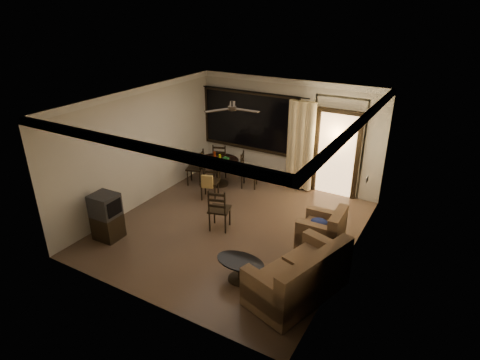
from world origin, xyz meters
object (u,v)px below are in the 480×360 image
Objects in this scene: dining_chair_north at (221,166)px; coffee_table at (240,267)px; dining_chair_west at (196,174)px; sofa at (300,278)px; tv_cabinet at (107,216)px; dining_table at (218,165)px; dining_chair_east at (249,177)px; dining_chair_south at (210,187)px; armchair at (323,232)px; side_chair at (220,217)px.

coffee_table is at bearing 107.51° from dining_chair_north.
sofa reaches higher than dining_chair_west.
sofa is at bearing 1.63° from tv_cabinet.
dining_table is at bearing 156.41° from sofa.
dining_chair_west is at bearing 93.42° from dining_chair_east.
dining_chair_east is at bearing 45.70° from dining_chair_south.
armchair is 0.86× the size of side_chair.
dining_table is 0.88m from dining_chair_east.
dining_chair_east is 1.20m from dining_chair_south.
sofa is at bearing -40.64° from dining_table.
dining_chair_south is 0.97× the size of side_chair.
dining_chair_west and dining_chair_north have the same top height.
dining_chair_south is 1.50m from side_chair.
dining_chair_west is 0.49× the size of sofa.
coffee_table is (1.75, -3.48, -0.02)m from dining_chair_east.
coffee_table is at bearing -65.89° from dining_chair_south.
side_chair reaches higher than armchair.
dining_table is 3.43m from tv_cabinet.
dining_chair_south is at bearing 135.70° from dining_chair_east.
sofa is (4.15, -2.83, 0.09)m from dining_chair_west.
dining_chair_north is at bearing 153.76° from sofa.
dining_chair_west is 1.00× the size of dining_chair_east.
tv_cabinet is at bearing -159.07° from sofa.
dining_table is at bearing -72.40° from side_chair.
dining_chair_north is at bearing 56.18° from dining_chair_east.
tv_cabinet is 1.02× the size of side_chair.
dining_table is 1.11× the size of tv_cabinet.
dining_chair_west reaches higher than dining_table.
coffee_table is at bearing 27.13° from dining_chair_west.
coffee_table is at bearing -119.69° from armchair.
coffee_table is at bearing 118.34° from side_chair.
dining_chair_north is at bearing 92.50° from dining_chair_south.
dining_chair_east reaches higher than coffee_table.
tv_cabinet is 1.11× the size of coffee_table.
dining_chair_east is 1.00× the size of dining_chair_north.
dining_chair_east is 2.25m from side_chair.
tv_cabinet is 4.42m from armchair.
coffee_table is 0.92× the size of side_chair.
dining_table is at bearing 89.88° from dining_chair_south.
side_chair reaches higher than dining_chair_south.
tv_cabinet is at bearing -176.70° from coffee_table.
armchair is at bearing -30.97° from dining_chair_south.
sofa reaches higher than dining_chair_east.
dining_chair_east is at bearing 147.00° from sofa.
tv_cabinet is 1.18× the size of armchair.
dining_chair_east and dining_chair_south have the same top height.
dining_chair_south reaches higher than armchair.
tv_cabinet is 2.34m from side_chair.
dining_table is 1.13× the size of side_chair.
dining_chair_east is 0.96× the size of tv_cabinet.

